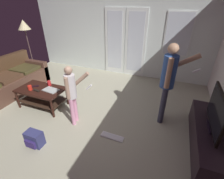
# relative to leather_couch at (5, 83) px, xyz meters

# --- Properties ---
(ground_plane) EXTENTS (5.85, 5.27, 0.02)m
(ground_plane) POSITION_rel_leather_couch_xyz_m (2.25, -0.12, -0.32)
(ground_plane) COLOR #A2A087
(wall_back_with_doors) EXTENTS (5.85, 0.09, 2.83)m
(wall_back_with_doors) POSITION_rel_leather_couch_xyz_m (2.31, 2.48, 1.06)
(wall_back_with_doors) COLOR silver
(wall_back_with_doors) RESTS_ON ground_plane
(leather_couch) EXTENTS (0.87, 2.23, 0.89)m
(leather_couch) POSITION_rel_leather_couch_xyz_m (0.00, 0.00, 0.00)
(leather_couch) COLOR brown
(leather_couch) RESTS_ON ground_plane
(coffee_table) EXTENTS (1.06, 0.61, 0.47)m
(coffee_table) POSITION_rel_leather_couch_xyz_m (1.31, -0.10, 0.03)
(coffee_table) COLOR black
(coffee_table) RESTS_ON ground_plane
(tv_stand) EXTENTS (0.44, 1.67, 0.43)m
(tv_stand) POSITION_rel_leather_couch_xyz_m (4.78, -0.10, -0.09)
(tv_stand) COLOR black
(tv_stand) RESTS_ON ground_plane
(flat_screen_tv) EXTENTS (0.08, 0.95, 0.63)m
(flat_screen_tv) POSITION_rel_leather_couch_xyz_m (4.77, -0.10, 0.44)
(flat_screen_tv) COLOR black
(flat_screen_tv) RESTS_ON tv_stand
(person_adult) EXTENTS (0.66, 0.44, 1.62)m
(person_adult) POSITION_rel_leather_couch_xyz_m (4.00, 0.39, 0.66)
(person_adult) COLOR #393B50
(person_adult) RESTS_ON ground_plane
(person_child) EXTENTS (0.44, 0.39, 1.24)m
(person_child) POSITION_rel_leather_couch_xyz_m (2.34, -0.34, 0.43)
(person_child) COLOR pink
(person_child) RESTS_ON ground_plane
(floor_lamp) EXTENTS (0.36, 0.36, 1.73)m
(floor_lamp) POSITION_rel_leather_couch_xyz_m (-0.29, 1.30, 1.20)
(floor_lamp) COLOR #362E23
(floor_lamp) RESTS_ON ground_plane
(backpack) EXTENTS (0.29, 0.22, 0.28)m
(backpack) POSITION_rel_leather_couch_xyz_m (2.01, -1.12, -0.17)
(backpack) COLOR navy
(backpack) RESTS_ON ground_plane
(loose_keyboard) EXTENTS (0.44, 0.14, 0.02)m
(loose_keyboard) POSITION_rel_leather_couch_xyz_m (3.21, -0.47, -0.30)
(loose_keyboard) COLOR white
(loose_keyboard) RESTS_ON ground_plane
(laptop_closed) EXTENTS (0.37, 0.25, 0.02)m
(laptop_closed) POSITION_rel_leather_couch_xyz_m (1.58, -0.08, 0.17)
(laptop_closed) COLOR #ACB3AF
(laptop_closed) RESTS_ON coffee_table
(cup_near_edge) EXTENTS (0.09, 0.09, 0.11)m
(cup_near_edge) POSITION_rel_leather_couch_xyz_m (1.13, -0.22, 0.21)
(cup_near_edge) COLOR red
(cup_near_edge) RESTS_ON coffee_table
(cup_by_laptop) EXTENTS (0.08, 0.08, 0.12)m
(cup_by_laptop) POSITION_rel_leather_couch_xyz_m (1.40, 0.10, 0.21)
(cup_by_laptop) COLOR red
(cup_by_laptop) RESTS_ON coffee_table
(tv_remote_black) EXTENTS (0.17, 0.14, 0.02)m
(tv_remote_black) POSITION_rel_leather_couch_xyz_m (1.12, -0.07, 0.17)
(tv_remote_black) COLOR black
(tv_remote_black) RESTS_ON coffee_table
(dvd_remote_slim) EXTENTS (0.18, 0.07, 0.02)m
(dvd_remote_slim) POSITION_rel_leather_couch_xyz_m (1.30, -0.21, 0.17)
(dvd_remote_slim) COLOR black
(dvd_remote_slim) RESTS_ON coffee_table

